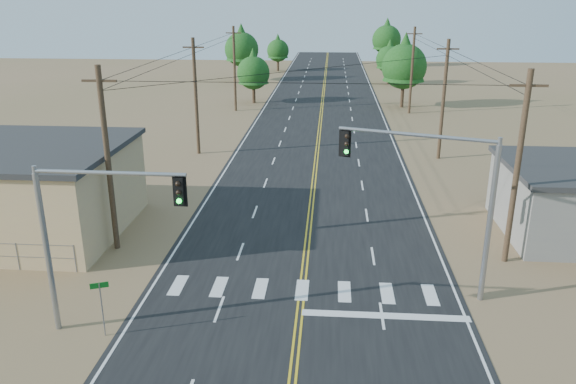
# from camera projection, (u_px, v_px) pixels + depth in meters

# --- Properties ---
(road) EXTENTS (15.00, 200.00, 0.02)m
(road) POSITION_uv_depth(u_px,v_px,m) (316.00, 162.00, 47.35)
(road) COLOR black
(road) RESTS_ON ground
(utility_pole_left_near) EXTENTS (1.80, 0.30, 10.00)m
(utility_pole_left_near) POSITION_uv_depth(u_px,v_px,m) (108.00, 159.00, 29.48)
(utility_pole_left_near) COLOR #4C3826
(utility_pole_left_near) RESTS_ON ground
(utility_pole_left_mid) EXTENTS (1.80, 0.30, 10.00)m
(utility_pole_left_mid) POSITION_uv_depth(u_px,v_px,m) (196.00, 96.00, 48.32)
(utility_pole_left_mid) COLOR #4C3826
(utility_pole_left_mid) RESTS_ON ground
(utility_pole_left_far) EXTENTS (1.80, 0.30, 10.00)m
(utility_pole_left_far) POSITION_uv_depth(u_px,v_px,m) (235.00, 68.00, 67.15)
(utility_pole_left_far) COLOR #4C3826
(utility_pole_left_far) RESTS_ON ground
(utility_pole_right_near) EXTENTS (1.80, 0.30, 10.00)m
(utility_pole_right_near) POSITION_uv_depth(u_px,v_px,m) (517.00, 168.00, 27.96)
(utility_pole_right_near) COLOR #4C3826
(utility_pole_right_near) RESTS_ON ground
(utility_pole_right_mid) EXTENTS (1.80, 0.30, 10.00)m
(utility_pole_right_mid) POSITION_uv_depth(u_px,v_px,m) (443.00, 99.00, 46.79)
(utility_pole_right_mid) COLOR #4C3826
(utility_pole_right_mid) RESTS_ON ground
(utility_pole_right_far) EXTENTS (1.80, 0.30, 10.00)m
(utility_pole_right_far) POSITION_uv_depth(u_px,v_px,m) (412.00, 70.00, 65.62)
(utility_pole_right_far) COLOR #4C3826
(utility_pole_right_far) RESTS_ON ground
(signal_mast_left) EXTENTS (6.01, 0.47, 7.12)m
(signal_mast_left) POSITION_uv_depth(u_px,v_px,m) (85.00, 224.00, 21.86)
(signal_mast_left) COLOR gray
(signal_mast_left) RESTS_ON ground
(signal_mast_right) EXTENTS (6.81, 2.43, 7.65)m
(signal_mast_right) POSITION_uv_depth(u_px,v_px,m) (444.00, 186.00, 24.89)
(signal_mast_right) COLOR gray
(signal_mast_right) RESTS_ON ground
(street_sign) EXTENTS (0.68, 0.29, 2.43)m
(street_sign) POSITION_uv_depth(u_px,v_px,m) (101.00, 300.00, 22.56)
(street_sign) COLOR gray
(street_sign) RESTS_ON ground
(tree_left_near) EXTENTS (4.25, 4.25, 7.08)m
(tree_left_near) POSITION_uv_depth(u_px,v_px,m) (253.00, 69.00, 72.49)
(tree_left_near) COLOR #3F2D1E
(tree_left_near) RESTS_ON ground
(tree_left_mid) EXTENTS (5.55, 5.55, 9.25)m
(tree_left_mid) POSITION_uv_depth(u_px,v_px,m) (242.00, 46.00, 91.61)
(tree_left_mid) COLOR #3F2D1E
(tree_left_mid) RESTS_ON ground
(tree_left_far) EXTENTS (4.10, 4.10, 6.83)m
(tree_left_far) POSITION_uv_depth(u_px,v_px,m) (278.00, 48.00, 104.41)
(tree_left_far) COLOR #3F2D1E
(tree_left_far) RESTS_ON ground
(tree_right_near) EXTENTS (5.53, 5.53, 9.21)m
(tree_right_near) POSITION_uv_depth(u_px,v_px,m) (404.00, 62.00, 69.12)
(tree_right_near) COLOR #3F2D1E
(tree_right_near) RESTS_ON ground
(tree_right_mid) EXTENTS (4.21, 4.21, 7.02)m
(tree_right_mid) POSITION_uv_depth(u_px,v_px,m) (389.00, 57.00, 88.49)
(tree_right_mid) COLOR #3F2D1E
(tree_right_mid) RESTS_ON ground
(tree_right_far) EXTENTS (5.66, 5.66, 9.44)m
(tree_right_far) POSITION_uv_depth(u_px,v_px,m) (387.00, 37.00, 111.10)
(tree_right_far) COLOR #3F2D1E
(tree_right_far) RESTS_ON ground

